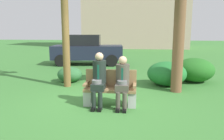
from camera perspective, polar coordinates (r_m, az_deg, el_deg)
ground_plane at (r=5.90m, az=-3.32°, el=-8.49°), size 80.00×80.00×0.00m
park_bench at (r=5.63m, az=-0.43°, el=-5.21°), size 1.32×0.44×0.90m
seated_man_left at (r=5.47m, az=-3.46°, el=-1.82°), size 0.34×0.72×1.36m
seated_man_right at (r=5.40m, az=2.72°, el=-2.43°), size 0.34×0.72×1.27m
shrub_near_bench at (r=7.85m, az=14.08°, el=-0.91°), size 1.35×1.23×0.84m
shrub_mid_lawn at (r=8.31m, az=-10.96°, el=-1.13°), size 0.91×0.84×0.57m
shrub_far_lawn at (r=8.75m, az=20.71°, el=0.03°), size 1.43×1.31×0.89m
parked_car_near at (r=12.48m, az=-6.52°, el=5.26°), size 4.05×2.07×1.68m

